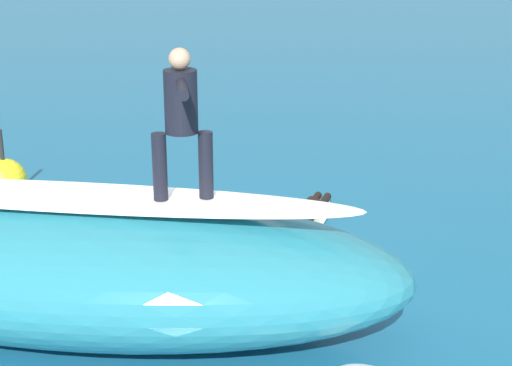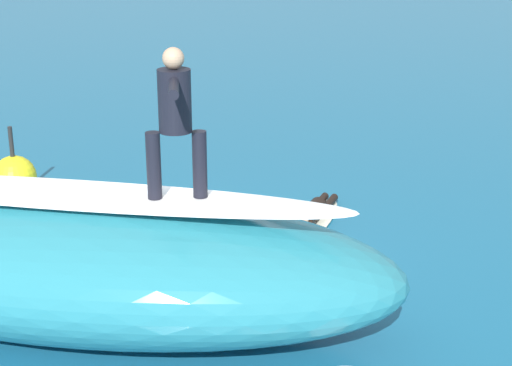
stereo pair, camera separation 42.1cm
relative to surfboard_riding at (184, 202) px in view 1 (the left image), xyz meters
The scene contains 8 objects.
ground_plane 2.46m from the surfboard_riding, 59.44° to the right, with size 120.00×120.00×0.00m, color #196084.
wave_crest 1.55m from the surfboard_riding, 19.79° to the left, with size 7.86×2.86×1.61m, color teal.
wave_foam_lip 1.30m from the surfboard_riding, 19.79° to the left, with size 6.68×1.00×0.08m, color white.
surfboard_riding is the anchor object (origin of this frame).
surfer_riding 1.03m from the surfboard_riding, 90.00° to the right, with size 1.03×1.36×1.69m.
surfboard_paddling 4.15m from the surfboard_riding, 86.79° to the right, with size 2.39×0.54×0.06m, color #EAE5C6.
surfer_paddling 4.21m from the surfboard_riding, 86.58° to the right, with size 0.53×1.66×0.30m.
buoy_marker 5.89m from the surfboard_riding, 24.27° to the right, with size 0.75×0.75×1.27m.
Camera 1 is at (-5.66, 8.65, 4.80)m, focal length 56.60 mm.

